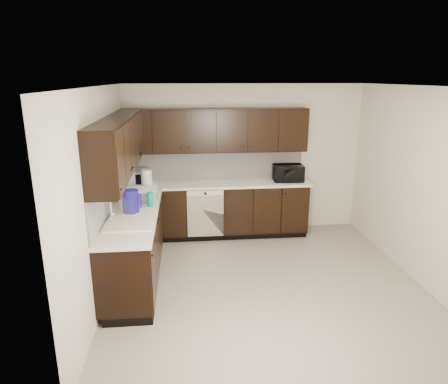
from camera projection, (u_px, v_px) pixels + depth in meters
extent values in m
plane|color=gray|center=(265.00, 283.00, 5.24)|extent=(4.00, 4.00, 0.00)
plane|color=white|center=(271.00, 86.00, 4.55)|extent=(4.00, 4.00, 0.00)
cube|color=beige|center=(244.00, 159.00, 6.81)|extent=(4.00, 0.02, 2.50)
cube|color=beige|center=(101.00, 196.00, 4.70)|extent=(0.02, 4.00, 2.50)
cube|color=beige|center=(422.00, 187.00, 5.09)|extent=(0.02, 4.00, 2.50)
cube|color=beige|center=(323.00, 265.00, 2.98)|extent=(4.00, 0.02, 2.50)
cube|color=black|center=(216.00, 210.00, 6.70)|extent=(3.00, 0.60, 0.90)
cube|color=black|center=(134.00, 247.00, 5.24)|extent=(0.60, 2.20, 0.90)
cube|color=black|center=(216.00, 232.00, 6.84)|extent=(3.00, 0.54, 0.10)
cube|color=black|center=(138.00, 274.00, 5.36)|extent=(0.54, 2.20, 0.10)
cube|color=silver|center=(216.00, 183.00, 6.57)|extent=(3.03, 0.63, 0.04)
cube|color=silver|center=(132.00, 213.00, 5.11)|extent=(0.63, 2.23, 0.04)
cube|color=silver|center=(215.00, 164.00, 6.77)|extent=(3.00, 0.02, 0.48)
cube|color=silver|center=(111.00, 188.00, 5.30)|extent=(0.02, 2.80, 0.48)
cube|color=black|center=(215.00, 130.00, 6.46)|extent=(3.00, 0.33, 0.70)
cube|color=black|center=(118.00, 146.00, 4.99)|extent=(0.33, 2.47, 0.70)
cube|color=beige|center=(205.00, 213.00, 6.39)|extent=(0.58, 0.02, 0.78)
cube|color=beige|center=(205.00, 193.00, 6.29)|extent=(0.58, 0.03, 0.08)
cylinder|color=black|center=(205.00, 193.00, 6.27)|extent=(0.04, 0.02, 0.04)
cube|color=beige|center=(130.00, 219.00, 4.82)|extent=(0.54, 0.82, 0.03)
cube|color=beige|center=(129.00, 232.00, 4.65)|extent=(0.42, 0.34, 0.16)
cube|color=beige|center=(133.00, 220.00, 5.04)|extent=(0.42, 0.34, 0.16)
cylinder|color=silver|center=(111.00, 210.00, 4.76)|extent=(0.03, 0.03, 0.26)
cylinder|color=silver|center=(115.00, 201.00, 4.74)|extent=(0.14, 0.02, 0.02)
cylinder|color=#B2B2B7|center=(129.00, 230.00, 4.64)|extent=(0.20, 0.20, 0.10)
imported|color=black|center=(288.00, 173.00, 6.59)|extent=(0.50, 0.35, 0.27)
imported|color=gray|center=(151.00, 197.00, 5.45)|extent=(0.10, 0.10, 0.18)
imported|color=gray|center=(123.00, 202.00, 5.07)|extent=(0.14, 0.14, 0.27)
cube|color=silver|center=(139.00, 177.00, 6.37)|extent=(0.44, 0.37, 0.24)
cube|color=silver|center=(141.00, 195.00, 5.55)|extent=(0.44, 0.35, 0.16)
cylinder|color=#160F91|center=(131.00, 202.00, 5.01)|extent=(0.26, 0.26, 0.30)
cylinder|color=#0C8285|center=(150.00, 200.00, 5.30)|extent=(0.10, 0.10, 0.19)
cylinder|color=silver|center=(146.00, 181.00, 5.96)|extent=(0.18, 0.18, 0.33)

